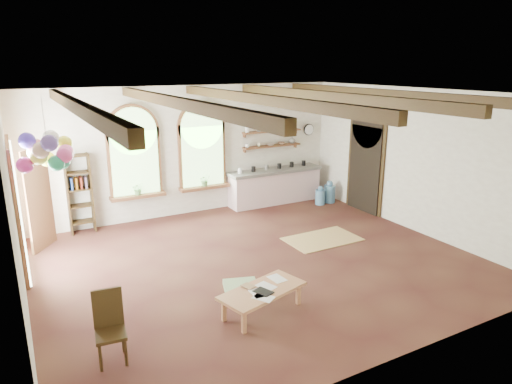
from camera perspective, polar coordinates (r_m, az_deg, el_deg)
floor at (r=8.93m, az=0.18°, el=-8.69°), size 8.00×8.00×0.00m
ceiling_beams at (r=8.15m, az=0.20°, el=11.56°), size 6.20×6.80×0.18m
window_left at (r=11.04m, az=-14.96°, el=4.45°), size 1.30×0.28×2.20m
window_right at (r=11.55m, az=-6.74°, el=5.35°), size 1.30×0.28×2.20m
left_doorway at (r=9.28m, az=-27.63°, el=-2.02°), size 0.10×1.90×2.50m
right_doorway at (r=11.96m, az=13.44°, el=2.78°), size 0.10×1.30×2.40m
kitchen_counter at (r=12.48m, az=2.37°, el=0.78°), size 2.68×0.62×0.94m
wall_shelf_lower at (r=12.40m, az=1.99°, el=5.78°), size 1.70×0.24×0.04m
wall_shelf_upper at (r=12.33m, az=2.01°, el=7.61°), size 1.70×0.24×0.04m
wall_clock at (r=13.07m, az=6.62°, el=7.75°), size 0.32×0.04×0.32m
bookshelf at (r=10.88m, az=-21.18°, el=-0.22°), size 0.53×0.32×1.80m
coffee_table at (r=7.11m, az=0.80°, el=-12.38°), size 1.47×0.96×0.39m
side_chair at (r=6.40m, az=-17.62°, el=-17.40°), size 0.42×0.42×0.95m
floor_mat at (r=10.10m, az=8.29°, el=-5.85°), size 1.60×0.99×0.02m
floor_cushion at (r=7.87m, az=-1.87°, el=-11.86°), size 0.71×0.71×0.10m
water_jug_a at (r=12.71m, az=9.17°, el=-0.11°), size 0.32×0.32×0.61m
water_jug_b at (r=12.50m, az=8.03°, el=-0.54°), size 0.27×0.27×0.51m
balloon_cluster at (r=8.06m, az=-24.61°, el=4.58°), size 0.90×0.95×1.16m
table_book at (r=7.11m, az=-1.41°, el=-11.90°), size 0.21×0.25×0.02m
tablet at (r=7.01m, az=0.92°, el=-12.36°), size 0.28×0.33×0.01m
potted_plant_left at (r=11.12m, az=-14.54°, el=0.40°), size 0.27×0.23×0.30m
potted_plant_right at (r=11.62m, az=-6.42°, el=1.48°), size 0.27×0.23×0.30m
shelf_cup_a at (r=12.03m, az=-1.10°, el=5.80°), size 0.12×0.10×0.10m
shelf_cup_b at (r=12.19m, az=0.37°, el=5.93°), size 0.10×0.10×0.09m
shelf_bowl_a at (r=12.36m, az=1.79°, el=5.97°), size 0.22×0.22×0.05m
shelf_bowl_b at (r=12.54m, az=3.18°, el=6.11°), size 0.20×0.20×0.06m
shelf_vase at (r=12.72m, az=4.54°, el=6.52°), size 0.18×0.18×0.19m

